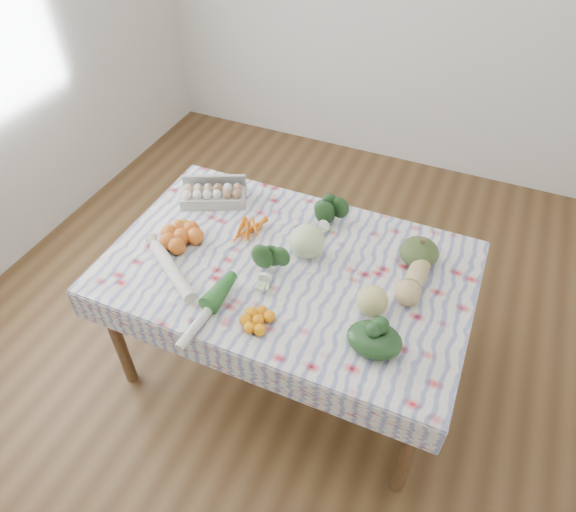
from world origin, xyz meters
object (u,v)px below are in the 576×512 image
(dining_table, at_px, (288,278))
(butternut_squash, at_px, (413,281))
(cabbage, at_px, (307,241))
(egg_carton, at_px, (213,197))
(kabocha_squash, at_px, (419,252))
(grapefruit, at_px, (372,301))

(dining_table, distance_m, butternut_squash, 0.58)
(cabbage, relative_size, butternut_squash, 0.65)
(egg_carton, bearing_deg, cabbage, -40.00)
(egg_carton, xyz_separation_m, kabocha_squash, (1.08, -0.00, 0.01))
(kabocha_squash, bearing_deg, egg_carton, 179.85)
(cabbage, height_order, butternut_squash, cabbage)
(kabocha_squash, height_order, butternut_squash, kabocha_squash)
(dining_table, height_order, egg_carton, egg_carton)
(dining_table, height_order, butternut_squash, butternut_squash)
(egg_carton, distance_m, cabbage, 0.61)
(egg_carton, bearing_deg, butternut_squash, -34.75)
(kabocha_squash, distance_m, cabbage, 0.51)
(dining_table, distance_m, egg_carton, 0.61)
(kabocha_squash, distance_m, grapefruit, 0.39)
(grapefruit, bearing_deg, butternut_squash, 55.03)
(dining_table, distance_m, kabocha_squash, 0.62)
(cabbage, distance_m, grapefruit, 0.43)
(egg_carton, height_order, butternut_squash, butternut_squash)
(egg_carton, height_order, grapefruit, grapefruit)
(dining_table, height_order, grapefruit, grapefruit)
(egg_carton, xyz_separation_m, grapefruit, (0.97, -0.38, 0.02))
(kabocha_squash, relative_size, butternut_squash, 0.72)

